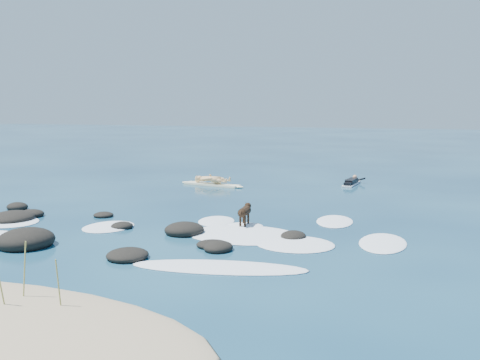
% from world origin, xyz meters
% --- Properties ---
extents(ground, '(160.00, 160.00, 0.00)m').
position_xyz_m(ground, '(0.00, 0.00, 0.00)').
color(ground, '#0A2642').
rests_on(ground, ground).
extents(reef_rocks, '(10.93, 5.73, 0.62)m').
position_xyz_m(reef_rocks, '(-3.00, -2.28, 0.11)').
color(reef_rocks, black).
rests_on(reef_rocks, ground).
extents(breaking_foam, '(13.20, 7.66, 0.12)m').
position_xyz_m(breaking_foam, '(1.12, -0.97, 0.01)').
color(breaking_foam, white).
rests_on(breaking_foam, ground).
extents(standing_surfer_rig, '(3.28, 1.03, 1.87)m').
position_xyz_m(standing_surfer_rig, '(-2.32, 8.02, 0.74)').
color(standing_surfer_rig, '#FFFBCB').
rests_on(standing_surfer_rig, ground).
extents(paddling_surfer_rig, '(0.98, 2.20, 0.38)m').
position_xyz_m(paddling_surfer_rig, '(3.65, 10.42, 0.13)').
color(paddling_surfer_rig, white).
rests_on(paddling_surfer_rig, ground).
extents(dog, '(0.32, 1.09, 0.69)m').
position_xyz_m(dog, '(1.86, 0.54, 0.46)').
color(dog, black).
rests_on(dog, ground).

